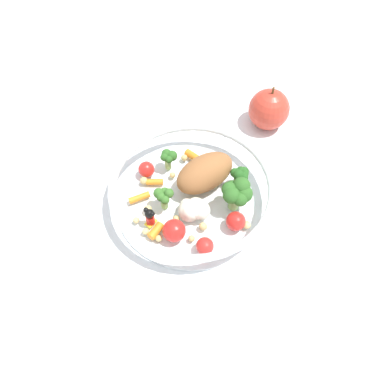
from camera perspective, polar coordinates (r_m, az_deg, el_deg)
The scene contains 4 objects.
ground_plane at distance 0.57m, azimuth -1.34°, elevation -1.75°, with size 2.40×2.40×0.00m, color white.
food_container at distance 0.55m, azimuth 0.58°, elevation 0.21°, with size 0.24×0.24×0.06m.
loose_apple at distance 0.66m, azimuth 11.42°, elevation 12.01°, with size 0.07×0.07×0.08m.
folded_napkin at distance 0.51m, azimuth -18.95°, elevation -20.25°, with size 0.13×0.13×0.01m, color white.
Camera 1 is at (0.29, -0.10, 0.48)m, focal length 35.69 mm.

